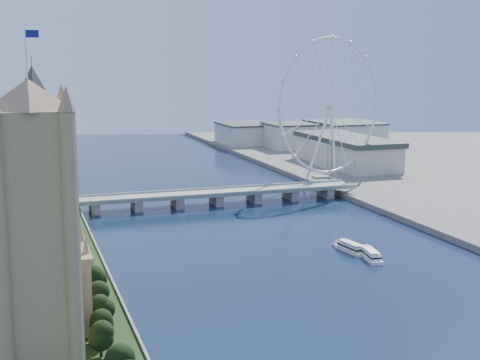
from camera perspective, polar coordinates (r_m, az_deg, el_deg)
name	(u,v)px	position (r m, az deg, el deg)	size (l,w,h in m)	color
tree_row	(112,350)	(233.48, -10.89, -14.05)	(9.11, 153.11, 22.34)	black
victoria_tower	(35,215)	(230.50, -17.12, -2.87)	(28.16, 28.16, 112.00)	tan
parliament_range	(46,236)	(350.83, -16.22, -4.58)	(24.00, 200.00, 70.00)	tan
big_ben	(35,123)	(449.85, -17.12, 4.70)	(20.02, 20.02, 110.00)	tan
westminster_bridge	(216,196)	(499.79, -2.02, -1.34)	(220.00, 22.00, 9.50)	gray
london_eye	(331,106)	(586.76, 7.74, 6.24)	(113.60, 39.12, 124.30)	silver
county_hall	(345,168)	(685.24, 8.98, 1.04)	(54.00, 144.00, 35.00)	beige
city_skyline	(184,142)	(756.68, -4.79, 3.24)	(505.00, 280.00, 32.00)	beige
tour_boat_near	(370,259)	(368.67, 11.06, -6.65)	(6.78, 26.70, 5.87)	silver
tour_boat_far	(350,252)	(380.75, 9.41, -6.06)	(6.78, 26.68, 5.86)	silver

